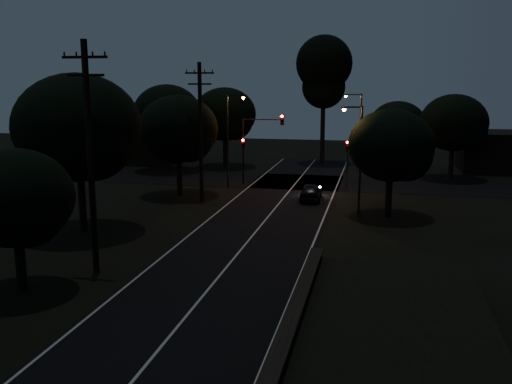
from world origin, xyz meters
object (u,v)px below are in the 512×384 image
at_px(utility_pole_mid, 90,155).
at_px(utility_pole_far, 201,130).
at_px(tall_pine, 324,71).
at_px(streetlight_c, 358,152).
at_px(streetlight_a, 230,134).
at_px(car, 311,192).
at_px(signal_mast, 262,136).
at_px(streetlight_b, 358,131).
at_px(signal_left, 243,153).
at_px(signal_right, 347,155).

height_order(utility_pole_mid, utility_pole_far, utility_pole_mid).
bearing_deg(tall_pine, streetlight_c, -79.07).
relative_size(streetlight_a, car, 2.03).
distance_m(signal_mast, streetlight_b, 9.15).
relative_size(signal_left, streetlight_b, 0.51).
bearing_deg(streetlight_a, signal_mast, 39.77).
relative_size(streetlight_b, car, 2.03).
xyz_separation_m(signal_mast, streetlight_c, (8.74, -9.99, 0.01)).
height_order(streetlight_a, streetlight_c, streetlight_a).
xyz_separation_m(signal_right, car, (-2.41, -5.89, -2.16)).
xyz_separation_m(utility_pole_mid, signal_right, (10.60, 24.99, -2.90)).
relative_size(streetlight_a, streetlight_b, 1.00).
height_order(utility_pole_mid, signal_mast, utility_pole_mid).
relative_size(tall_pine, streetlight_b, 1.76).
xyz_separation_m(utility_pole_mid, streetlight_b, (11.31, 29.00, -1.10)).
distance_m(signal_mast, streetlight_c, 13.28).
bearing_deg(signal_left, tall_pine, 69.54).
distance_m(utility_pole_mid, streetlight_b, 31.15).
relative_size(signal_mast, streetlight_b, 0.78).
xyz_separation_m(signal_mast, streetlight_b, (8.22, 4.01, 0.30)).
bearing_deg(utility_pole_mid, streetlight_b, 68.70).
bearing_deg(car, tall_pine, -89.57).
distance_m(streetlight_a, streetlight_b, 12.19).
bearing_deg(signal_right, signal_left, 180.00).
height_order(utility_pole_far, streetlight_c, utility_pole_far).
xyz_separation_m(signal_mast, streetlight_a, (-2.39, -1.99, 0.30)).
bearing_deg(car, utility_pole_far, 11.50).
bearing_deg(streetlight_b, tall_pine, 111.38).
distance_m(utility_pole_far, streetlight_c, 12.05).
distance_m(streetlight_a, car, 9.34).
bearing_deg(signal_right, streetlight_c, -82.98).
height_order(tall_pine, signal_left, tall_pine).
relative_size(utility_pole_mid, streetlight_a, 1.38).
height_order(utility_pole_mid, signal_left, utility_pole_mid).
xyz_separation_m(signal_left, signal_mast, (1.69, 0.00, 1.50)).
relative_size(tall_pine, signal_mast, 2.25).
xyz_separation_m(tall_pine, signal_right, (3.60, -15.01, -7.32)).
xyz_separation_m(signal_right, streetlight_b, (0.71, 4.01, 1.80)).
bearing_deg(utility_pole_far, car, 14.34).
bearing_deg(streetlight_b, signal_mast, -154.01).
distance_m(utility_pole_far, streetlight_b, 16.51).
relative_size(utility_pole_mid, streetlight_b, 1.38).
relative_size(utility_pole_mid, streetlight_c, 1.47).
distance_m(streetlight_a, streetlight_c, 13.72).
distance_m(utility_pole_mid, signal_left, 25.19).
height_order(tall_pine, car, tall_pine).
bearing_deg(car, streetlight_b, -110.29).
xyz_separation_m(signal_left, signal_right, (9.20, 0.00, 0.00)).
xyz_separation_m(utility_pole_far, signal_right, (10.60, 7.99, -2.65)).
bearing_deg(utility_pole_far, signal_left, 80.06).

